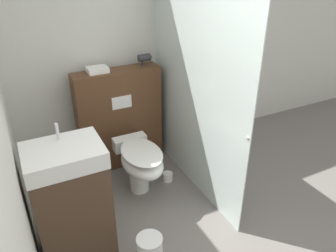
% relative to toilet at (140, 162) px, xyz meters
% --- Properties ---
extents(wall_back, '(8.00, 0.06, 2.50)m').
position_rel_toilet_xyz_m(wall_back, '(0.23, 0.87, 0.87)').
color(wall_back, silver).
rests_on(wall_back, ground_plane).
extents(wall_side_left, '(0.06, 8.00, 2.50)m').
position_rel_toilet_xyz_m(wall_side_left, '(-1.12, -1.40, 0.87)').
color(wall_side_left, silver).
rests_on(wall_side_left, ground_plane).
extents(partition_panel, '(0.95, 0.25, 1.16)m').
position_rel_toilet_xyz_m(partition_panel, '(0.02, 0.64, 0.20)').
color(partition_panel, '#51331E').
rests_on(partition_panel, ground_plane).
extents(shower_glass, '(0.04, 1.76, 2.04)m').
position_rel_toilet_xyz_m(shower_glass, '(0.58, -0.04, 0.64)').
color(shower_glass, silver).
rests_on(shower_glass, ground_plane).
extents(toilet, '(0.39, 0.70, 0.55)m').
position_rel_toilet_xyz_m(toilet, '(0.00, 0.00, 0.00)').
color(toilet, white).
rests_on(toilet, ground_plane).
extents(sink_vanity, '(0.57, 0.45, 1.16)m').
position_rel_toilet_xyz_m(sink_vanity, '(-0.77, -0.46, 0.13)').
color(sink_vanity, '#473323').
rests_on(sink_vanity, ground_plane).
extents(hair_drier, '(0.16, 0.08, 0.13)m').
position_rel_toilet_xyz_m(hair_drier, '(0.37, 0.66, 0.86)').
color(hair_drier, '#2D2D33').
rests_on(hair_drier, partition_panel).
extents(folded_towel, '(0.21, 0.19, 0.05)m').
position_rel_toilet_xyz_m(folded_towel, '(-0.17, 0.67, 0.81)').
color(folded_towel, white).
rests_on(folded_towel, partition_panel).
extents(spare_toilet_roll, '(0.11, 0.11, 0.09)m').
position_rel_toilet_xyz_m(spare_toilet_roll, '(0.34, 0.06, -0.34)').
color(spare_toilet_roll, white).
rests_on(spare_toilet_roll, ground_plane).
extents(waste_bin, '(0.21, 0.21, 0.28)m').
position_rel_toilet_xyz_m(waste_bin, '(-0.29, -0.88, -0.24)').
color(waste_bin, silver).
rests_on(waste_bin, ground_plane).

